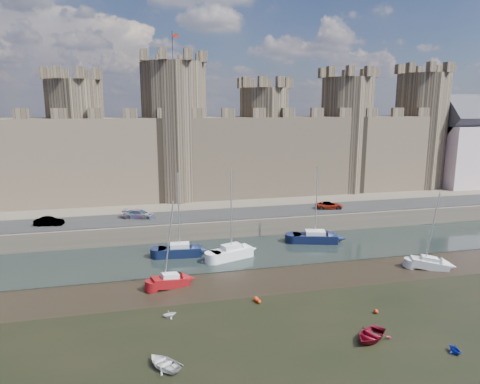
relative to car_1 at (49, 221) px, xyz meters
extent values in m
plane|color=black|center=(16.45, -33.44, -3.12)|extent=(160.00, 160.00, 0.00)
cube|color=black|center=(16.45, -9.44, -3.08)|extent=(160.00, 12.00, 0.08)
cube|color=#4C443A|center=(16.45, 26.56, -1.87)|extent=(160.00, 60.00, 2.50)
cube|color=black|center=(16.45, 0.56, -0.57)|extent=(160.00, 7.00, 0.10)
cube|color=#42382B|center=(16.45, 14.56, 6.38)|extent=(100.00, 9.00, 14.00)
cylinder|color=#42382B|center=(2.45, 14.56, 9.38)|extent=(9.00, 9.00, 20.00)
cylinder|color=#42382B|center=(18.45, 14.56, 10.88)|extent=(11.00, 11.00, 23.00)
cylinder|color=black|center=(18.45, 14.56, 24.88)|extent=(0.10, 0.10, 5.00)
cube|color=maroon|center=(18.95, 14.56, 26.68)|extent=(1.00, 0.03, 0.60)
cylinder|color=#42382B|center=(34.45, 14.56, 8.88)|extent=(9.00, 9.00, 19.00)
cylinder|color=#42382B|center=(50.45, 14.56, 9.88)|extent=(10.00, 10.00, 21.00)
cylinder|color=#42382B|center=(66.45, 14.56, 10.38)|extent=(10.00, 10.00, 22.00)
cube|color=silver|center=(74.45, 12.56, 5.38)|extent=(8.50, 9.00, 12.00)
cube|color=#38383F|center=(74.45, 12.56, 12.98)|extent=(8.50, 9.05, 9.05)
imported|color=gray|center=(0.00, 0.00, 0.00)|extent=(3.95, 1.93, 1.25)
imported|color=gray|center=(11.88, 1.16, 0.04)|extent=(4.91, 3.11, 1.33)
imported|color=gray|center=(40.95, 0.22, -0.04)|extent=(4.50, 2.68, 1.17)
cube|color=black|center=(16.65, -9.21, -2.47)|extent=(5.40, 2.49, 1.14)
cube|color=silver|center=(16.65, -9.21, -1.64)|extent=(2.45, 1.63, 0.52)
cylinder|color=silver|center=(16.65, -9.21, 2.78)|extent=(0.14, 0.14, 9.35)
cube|color=white|center=(22.72, -11.46, -2.44)|extent=(5.53, 3.58, 1.21)
cube|color=silver|center=(22.72, -11.46, -1.55)|extent=(2.62, 2.07, 0.55)
cylinder|color=silver|center=(22.72, -11.46, 3.13)|extent=(0.14, 0.14, 9.92)
cube|color=black|center=(35.20, -7.94, -2.48)|extent=(6.33, 3.87, 1.13)
cube|color=silver|center=(35.20, -7.94, -1.65)|extent=(2.98, 2.28, 0.51)
cylinder|color=silver|center=(35.20, -7.94, 2.71)|extent=(0.14, 0.14, 9.25)
cube|color=maroon|center=(14.81, -18.04, -2.63)|extent=(4.16, 2.46, 0.99)
cube|color=silver|center=(14.81, -18.04, -1.90)|extent=(1.95, 1.47, 0.45)
cylinder|color=silver|center=(14.81, -18.04, 1.93)|extent=(0.14, 0.14, 8.12)
cube|color=silver|center=(44.29, -19.77, -2.64)|extent=(4.42, 3.13, 0.97)
cube|color=silver|center=(44.29, -19.77, -1.93)|extent=(2.13, 1.77, 0.44)
cylinder|color=silver|center=(44.29, -19.77, 1.81)|extent=(0.14, 0.14, 7.92)
imported|color=silver|center=(13.33, -32.00, -2.82)|extent=(3.36, 3.55, 0.60)
imported|color=silver|center=(14.24, -24.65, -2.80)|extent=(1.30, 1.15, 0.64)
imported|color=maroon|center=(29.69, -32.11, -2.75)|extent=(4.37, 4.14, 0.74)
imported|color=#162998|center=(34.94, -35.30, -2.80)|extent=(1.17, 1.32, 0.65)
sphere|color=red|center=(22.56, -23.40, -2.87)|extent=(0.50, 0.50, 0.50)
sphere|color=red|center=(22.72, -23.87, -2.93)|extent=(0.39, 0.39, 0.39)
sphere|color=red|center=(32.48, -28.22, -2.92)|extent=(0.40, 0.40, 0.40)
camera|label=1|loc=(12.28, -60.13, 15.31)|focal=32.00mm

